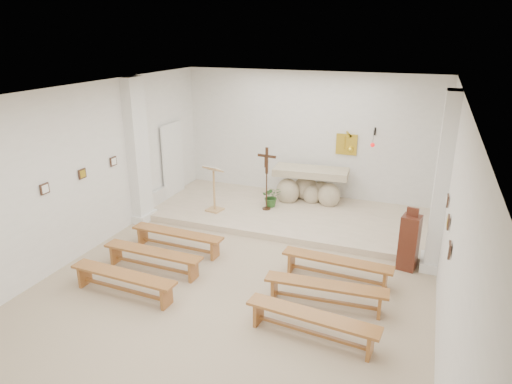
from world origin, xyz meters
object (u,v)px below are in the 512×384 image
at_px(bench_left_front, 177,237).
at_px(bench_left_second, 153,256).
at_px(bench_right_front, 337,264).
at_px(bench_left_third, 123,279).
at_px(altar, 309,187).
at_px(bench_right_third, 312,320).
at_px(lectern, 214,188).
at_px(bench_right_second, 326,289).
at_px(crucifix_stand, 267,174).
at_px(donation_pedestal, 409,242).

height_order(bench_left_front, bench_left_second, same).
bearing_deg(bench_right_front, bench_left_third, -148.48).
height_order(altar, bench_right_third, altar).
distance_m(altar, bench_right_front, 3.87).
relative_size(bench_left_second, bench_right_third, 0.99).
xyz_separation_m(lectern, bench_left_second, (0.12, -2.97, -0.42)).
relative_size(bench_right_front, bench_right_second, 1.00).
bearing_deg(bench_right_second, bench_left_front, 160.77).
relative_size(crucifix_stand, bench_left_second, 0.78).
bearing_deg(altar, bench_right_front, -72.25).
bearing_deg(bench_left_second, crucifix_stand, 74.46).
distance_m(lectern, donation_pedestal, 4.88).
relative_size(crucifix_stand, bench_left_front, 0.78).
bearing_deg(bench_left_front, bench_right_front, 1.93).
bearing_deg(crucifix_stand, donation_pedestal, -17.98).
bearing_deg(bench_right_front, donation_pedestal, 41.07).
bearing_deg(bench_right_second, bench_right_third, -93.90).
distance_m(bench_left_front, bench_right_second, 3.55).
distance_m(bench_left_second, bench_right_third, 3.55).
relative_size(bench_right_front, bench_left_third, 1.00).
distance_m(crucifix_stand, bench_left_third, 4.67).
relative_size(altar, bench_left_front, 0.95).
xyz_separation_m(altar, bench_left_front, (-1.95, -3.57, -0.20)).
relative_size(bench_right_second, bench_left_third, 1.00).
xyz_separation_m(crucifix_stand, bench_left_second, (-1.08, -3.54, -0.76)).
xyz_separation_m(altar, lectern, (-2.07, -1.54, 0.22)).
distance_m(bench_right_front, bench_left_second, 3.55).
relative_size(donation_pedestal, bench_right_third, 0.61).
bearing_deg(bench_right_front, bench_left_second, -161.89).
height_order(altar, bench_right_second, altar).
distance_m(crucifix_stand, bench_right_front, 3.58).
distance_m(altar, donation_pedestal, 3.75).
bearing_deg(lectern, altar, 46.69).
height_order(donation_pedestal, bench_right_second, donation_pedestal).
distance_m(crucifix_stand, bench_right_third, 5.11).
bearing_deg(bench_left_second, bench_right_front, 16.84).
bearing_deg(crucifix_stand, bench_left_front, -105.91).
bearing_deg(crucifix_stand, altar, 55.00).
height_order(bench_left_front, bench_right_second, same).
distance_m(bench_right_front, bench_right_second, 0.94).
relative_size(altar, crucifix_stand, 1.23).
bearing_deg(bench_right_third, bench_left_second, 170.18).
distance_m(crucifix_stand, donation_pedestal, 3.95).
relative_size(bench_left_front, bench_left_third, 1.00).
bearing_deg(bench_right_third, bench_right_front, 95.51).
bearing_deg(bench_left_front, bench_left_second, -88.07).
height_order(altar, donation_pedestal, donation_pedestal).
height_order(altar, bench_left_front, altar).
bearing_deg(lectern, bench_left_front, -76.76).
bearing_deg(bench_left_front, lectern, 95.19).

